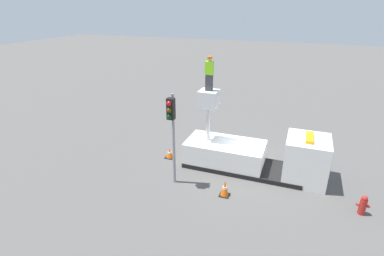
{
  "coord_description": "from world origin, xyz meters",
  "views": [
    {
      "loc": [
        2.45,
        -14.38,
        8.37
      ],
      "look_at": [
        -2.49,
        -1.28,
        2.52
      ],
      "focal_mm": 28.0,
      "sensor_mm": 36.0,
      "label": 1
    }
  ],
  "objects_px": {
    "bucket_truck": "(255,155)",
    "fire_hydrant": "(363,205)",
    "worker": "(209,74)",
    "traffic_cone_rear": "(170,153)",
    "traffic_light_pole": "(172,123)",
    "traffic_cone_curbside": "(225,188)"
  },
  "relations": [
    {
      "from": "bucket_truck",
      "to": "fire_hydrant",
      "type": "distance_m",
      "value": 5.35
    },
    {
      "from": "worker",
      "to": "traffic_cone_rear",
      "type": "relative_size",
      "value": 2.95
    },
    {
      "from": "worker",
      "to": "fire_hydrant",
      "type": "height_order",
      "value": "worker"
    },
    {
      "from": "fire_hydrant",
      "to": "traffic_cone_rear",
      "type": "xyz_separation_m",
      "value": [
        -9.82,
        1.73,
        -0.16
      ]
    },
    {
      "from": "worker",
      "to": "fire_hydrant",
      "type": "bearing_deg",
      "value": -15.02
    },
    {
      "from": "traffic_light_pole",
      "to": "traffic_cone_rear",
      "type": "xyz_separation_m",
      "value": [
        -1.31,
        2.41,
        -3.0
      ]
    },
    {
      "from": "bucket_truck",
      "to": "worker",
      "type": "xyz_separation_m",
      "value": [
        -2.67,
        0.0,
        4.17
      ]
    },
    {
      "from": "traffic_light_pole",
      "to": "traffic_cone_rear",
      "type": "distance_m",
      "value": 4.07
    },
    {
      "from": "bucket_truck",
      "to": "traffic_cone_curbside",
      "type": "bearing_deg",
      "value": -108.0
    },
    {
      "from": "traffic_cone_rear",
      "to": "traffic_light_pole",
      "type": "bearing_deg",
      "value": -61.43
    },
    {
      "from": "bucket_truck",
      "to": "traffic_cone_rear",
      "type": "relative_size",
      "value": 12.4
    },
    {
      "from": "traffic_cone_curbside",
      "to": "traffic_cone_rear",
      "type": "bearing_deg",
      "value": 147.82
    },
    {
      "from": "worker",
      "to": "fire_hydrant",
      "type": "distance_m",
      "value": 9.13
    },
    {
      "from": "worker",
      "to": "traffic_cone_rear",
      "type": "xyz_separation_m",
      "value": [
        -2.22,
        -0.31,
        -4.79
      ]
    },
    {
      "from": "worker",
      "to": "traffic_cone_curbside",
      "type": "xyz_separation_m",
      "value": [
        1.76,
        -2.81,
        -4.69
      ]
    },
    {
      "from": "traffic_light_pole",
      "to": "traffic_cone_curbside",
      "type": "relative_size",
      "value": 5.85
    },
    {
      "from": "fire_hydrant",
      "to": "worker",
      "type": "bearing_deg",
      "value": 164.98
    },
    {
      "from": "traffic_cone_rear",
      "to": "fire_hydrant",
      "type": "bearing_deg",
      "value": -10.01
    },
    {
      "from": "worker",
      "to": "traffic_cone_rear",
      "type": "distance_m",
      "value": 5.29
    },
    {
      "from": "bucket_truck",
      "to": "traffic_cone_curbside",
      "type": "distance_m",
      "value": 3.0
    },
    {
      "from": "bucket_truck",
      "to": "traffic_cone_curbside",
      "type": "relative_size",
      "value": 9.31
    },
    {
      "from": "fire_hydrant",
      "to": "traffic_cone_curbside",
      "type": "relative_size",
      "value": 1.15
    }
  ]
}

